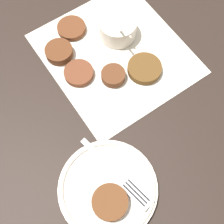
% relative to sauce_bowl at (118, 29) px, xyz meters
% --- Properties ---
extents(ground_plane, '(4.00, 4.00, 0.00)m').
position_rel_sauce_bowl_xyz_m(ground_plane, '(0.03, -0.01, -0.03)').
color(ground_plane, black).
extents(napkin, '(0.36, 0.34, 0.00)m').
position_rel_sauce_bowl_xyz_m(napkin, '(0.04, -0.04, -0.02)').
color(napkin, silver).
rests_on(napkin, ground_plane).
extents(sauce_bowl, '(0.10, 0.09, 0.09)m').
position_rel_sauce_bowl_xyz_m(sauce_bowl, '(0.00, 0.00, 0.00)').
color(sauce_bowl, silver).
rests_on(sauce_bowl, napkin).
extents(fritter_0, '(0.07, 0.07, 0.02)m').
position_rel_sauce_bowl_xyz_m(fritter_0, '(-0.04, -0.15, -0.01)').
color(fritter_0, '#5B311B').
rests_on(fritter_0, napkin).
extents(fritter_1, '(0.08, 0.08, 0.02)m').
position_rel_sauce_bowl_xyz_m(fritter_1, '(0.12, -0.01, -0.01)').
color(fritter_1, brown).
rests_on(fritter_1, napkin).
extents(fritter_2, '(0.07, 0.07, 0.01)m').
position_rel_sauce_bowl_xyz_m(fritter_2, '(0.04, -0.14, -0.02)').
color(fritter_2, brown).
rests_on(fritter_2, napkin).
extents(fritter_3, '(0.07, 0.07, 0.01)m').
position_rel_sauce_bowl_xyz_m(fritter_3, '(-0.08, -0.09, -0.02)').
color(fritter_3, brown).
rests_on(fritter_3, napkin).
extents(fritter_4, '(0.06, 0.06, 0.02)m').
position_rel_sauce_bowl_xyz_m(fritter_4, '(0.09, -0.08, -0.01)').
color(fritter_4, brown).
rests_on(fritter_4, napkin).
extents(serving_plate, '(0.20, 0.20, 0.02)m').
position_rel_sauce_bowl_xyz_m(serving_plate, '(0.29, -0.25, -0.02)').
color(serving_plate, silver).
rests_on(serving_plate, ground_plane).
extents(fritter_on_plate, '(0.07, 0.07, 0.02)m').
position_rel_sauce_bowl_xyz_m(fritter_on_plate, '(0.32, -0.26, 0.00)').
color(fritter_on_plate, brown).
rests_on(fritter_on_plate, serving_plate).
extents(fork, '(0.19, 0.05, 0.00)m').
position_rel_sauce_bowl_xyz_m(fork, '(0.30, -0.22, -0.00)').
color(fork, silver).
rests_on(fork, serving_plate).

